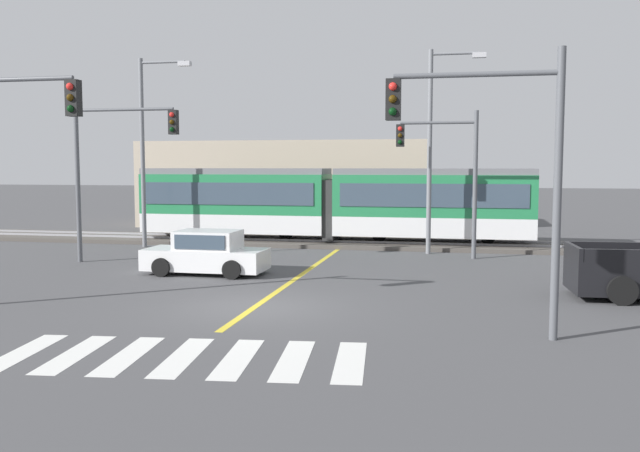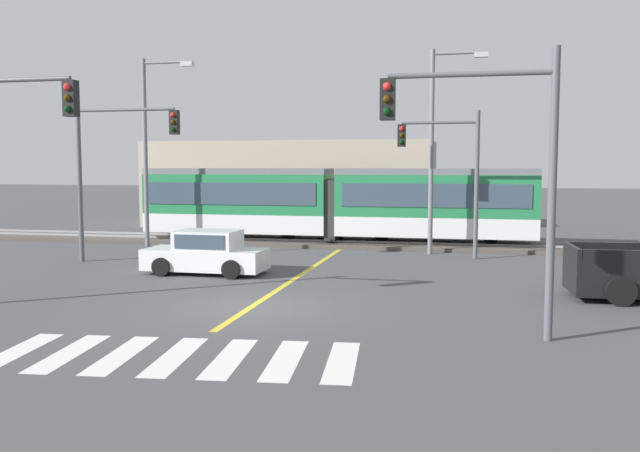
{
  "view_description": "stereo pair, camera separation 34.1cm",
  "coord_description": "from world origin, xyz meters",
  "px_view_note": "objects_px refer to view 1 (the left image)",
  "views": [
    {
      "loc": [
        5.27,
        -16.99,
        3.76
      ],
      "look_at": [
        0.43,
        6.54,
        1.6
      ],
      "focal_mm": 38.0,
      "sensor_mm": 36.0,
      "label": 1
    },
    {
      "loc": [
        5.61,
        -16.92,
        3.76
      ],
      "look_at": [
        0.43,
        6.54,
        1.6
      ],
      "focal_mm": 38.0,
      "sensor_mm": 36.0,
      "label": 2
    }
  ],
  "objects_px": {
    "light_rail_tram": "(332,201)",
    "traffic_light_mid_left": "(110,154)",
    "street_lamp_centre": "(435,139)",
    "traffic_light_far_right": "(448,162)",
    "street_lamp_west": "(147,140)",
    "sedan_crossing": "(206,254)",
    "traffic_light_near_right": "(499,151)"
  },
  "relations": [
    {
      "from": "traffic_light_mid_left",
      "to": "street_lamp_west",
      "type": "xyz_separation_m",
      "value": [
        -0.9,
        5.01,
        0.71
      ]
    },
    {
      "from": "traffic_light_far_right",
      "to": "street_lamp_west",
      "type": "bearing_deg",
      "value": 175.82
    },
    {
      "from": "sedan_crossing",
      "to": "street_lamp_centre",
      "type": "distance_m",
      "value": 11.09
    },
    {
      "from": "traffic_light_mid_left",
      "to": "street_lamp_west",
      "type": "distance_m",
      "value": 5.14
    },
    {
      "from": "traffic_light_far_right",
      "to": "street_lamp_centre",
      "type": "distance_m",
      "value": 1.66
    },
    {
      "from": "street_lamp_west",
      "to": "traffic_light_far_right",
      "type": "bearing_deg",
      "value": -4.18
    },
    {
      "from": "light_rail_tram",
      "to": "traffic_light_mid_left",
      "type": "xyz_separation_m",
      "value": [
        -7.13,
        -7.79,
        2.14
      ]
    },
    {
      "from": "traffic_light_near_right",
      "to": "street_lamp_centre",
      "type": "relative_size",
      "value": 0.73
    },
    {
      "from": "light_rail_tram",
      "to": "street_lamp_centre",
      "type": "height_order",
      "value": "street_lamp_centre"
    },
    {
      "from": "sedan_crossing",
      "to": "traffic_light_mid_left",
      "type": "height_order",
      "value": "traffic_light_mid_left"
    },
    {
      "from": "light_rail_tram",
      "to": "sedan_crossing",
      "type": "xyz_separation_m",
      "value": [
        -2.64,
        -9.57,
        -1.35
      ]
    },
    {
      "from": "traffic_light_far_right",
      "to": "street_lamp_centre",
      "type": "bearing_deg",
      "value": 115.41
    },
    {
      "from": "light_rail_tram",
      "to": "traffic_light_far_right",
      "type": "distance_m",
      "value": 6.87
    },
    {
      "from": "traffic_light_mid_left",
      "to": "traffic_light_far_right",
      "type": "distance_m",
      "value": 13.21
    },
    {
      "from": "sedan_crossing",
      "to": "traffic_light_mid_left",
      "type": "relative_size",
      "value": 0.67
    },
    {
      "from": "traffic_light_far_right",
      "to": "street_lamp_west",
      "type": "height_order",
      "value": "street_lamp_west"
    },
    {
      "from": "sedan_crossing",
      "to": "traffic_light_mid_left",
      "type": "distance_m",
      "value": 5.96
    },
    {
      "from": "traffic_light_mid_left",
      "to": "traffic_light_near_right",
      "type": "distance_m",
      "value": 16.35
    },
    {
      "from": "light_rail_tram",
      "to": "street_lamp_west",
      "type": "height_order",
      "value": "street_lamp_west"
    },
    {
      "from": "sedan_crossing",
      "to": "street_lamp_west",
      "type": "bearing_deg",
      "value": 128.45
    },
    {
      "from": "light_rail_tram",
      "to": "traffic_light_far_right",
      "type": "height_order",
      "value": "traffic_light_far_right"
    },
    {
      "from": "street_lamp_west",
      "to": "street_lamp_centre",
      "type": "distance_m",
      "value": 12.91
    },
    {
      "from": "traffic_light_far_right",
      "to": "sedan_crossing",
      "type": "bearing_deg",
      "value": -144.31
    },
    {
      "from": "light_rail_tram",
      "to": "traffic_light_near_right",
      "type": "distance_m",
      "value": 17.9
    },
    {
      "from": "traffic_light_near_right",
      "to": "street_lamp_west",
      "type": "distance_m",
      "value": 20.14
    },
    {
      "from": "sedan_crossing",
      "to": "light_rail_tram",
      "type": "bearing_deg",
      "value": 74.61
    },
    {
      "from": "light_rail_tram",
      "to": "sedan_crossing",
      "type": "distance_m",
      "value": 10.02
    },
    {
      "from": "light_rail_tram",
      "to": "traffic_light_mid_left",
      "type": "height_order",
      "value": "traffic_light_mid_left"
    },
    {
      "from": "street_lamp_west",
      "to": "street_lamp_centre",
      "type": "relative_size",
      "value": 1.0
    },
    {
      "from": "light_rail_tram",
      "to": "sedan_crossing",
      "type": "bearing_deg",
      "value": -105.39
    },
    {
      "from": "light_rail_tram",
      "to": "street_lamp_centre",
      "type": "xyz_separation_m",
      "value": [
        4.88,
        -2.56,
        2.83
      ]
    },
    {
      "from": "traffic_light_mid_left",
      "to": "traffic_light_near_right",
      "type": "relative_size",
      "value": 1.01
    }
  ]
}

